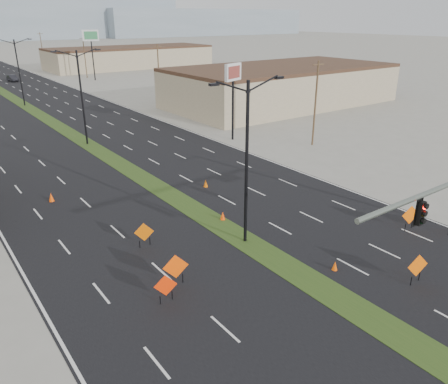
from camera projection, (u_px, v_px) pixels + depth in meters
ground at (421, 349)px, 18.67m from camera, size 600.00×600.00×0.00m
building_se_near at (282, 87)px, 69.93m from camera, size 36.00×18.00×5.50m
building_se_far at (130, 58)px, 120.82m from camera, size 44.00×16.00×5.00m
mesa_east at (201, 22)px, 330.84m from camera, size 160.00×50.00×18.00m
streetlight_0 at (247, 160)px, 25.61m from camera, size 5.15×0.24×10.02m
streetlight_1 at (82, 95)px, 46.55m from camera, size 5.15×0.24×10.02m
streetlight_2 at (19, 71)px, 67.49m from camera, size 5.15×0.24×10.02m
utility_pole_0 at (315, 103)px, 46.57m from camera, size 1.60×0.20×9.00m
utility_pole_1 at (159, 71)px, 72.75m from camera, size 1.60×0.20×9.00m
utility_pole_2 at (85, 57)px, 98.92m from camera, size 1.60×0.20×9.00m
utility_pole_3 at (42, 48)px, 125.10m from camera, size 1.60×0.20×9.00m
car_mid at (12, 78)px, 94.95m from camera, size 1.75×4.22×1.36m
construction_sign_0 at (176, 268)px, 22.72m from camera, size 1.33×0.44×1.83m
construction_sign_1 at (166, 286)px, 21.44m from camera, size 1.11×0.43×1.55m
construction_sign_2 at (144, 233)px, 26.67m from camera, size 1.12×0.51×1.59m
construction_sign_3 at (418, 267)px, 22.93m from camera, size 1.26×0.38×1.73m
construction_sign_4 at (410, 216)px, 28.77m from camera, size 1.24×0.46×1.73m
cone_0 at (335, 266)px, 24.40m from camera, size 0.34×0.34×0.55m
cone_1 at (223, 216)px, 30.39m from camera, size 0.44×0.44×0.63m
cone_2 at (206, 183)px, 36.29m from camera, size 0.39×0.39×0.64m
cone_3 at (51, 197)px, 33.45m from camera, size 0.46×0.46×0.68m
pole_sign_east_near at (233, 79)px, 47.91m from camera, size 2.73×1.24×8.49m
pole_sign_east_far at (91, 39)px, 93.78m from camera, size 3.33×1.60×10.55m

